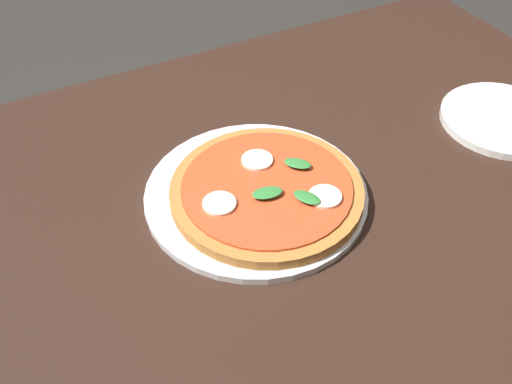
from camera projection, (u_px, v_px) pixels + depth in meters
dining_table at (237, 238)px, 0.98m from camera, size 1.55×0.88×0.72m
serving_tray at (256, 194)px, 0.92m from camera, size 0.35×0.35×0.01m
pizza at (267, 190)px, 0.90m from camera, size 0.30×0.30×0.03m
plate_white at (503, 119)px, 1.06m from camera, size 0.22×0.22×0.01m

